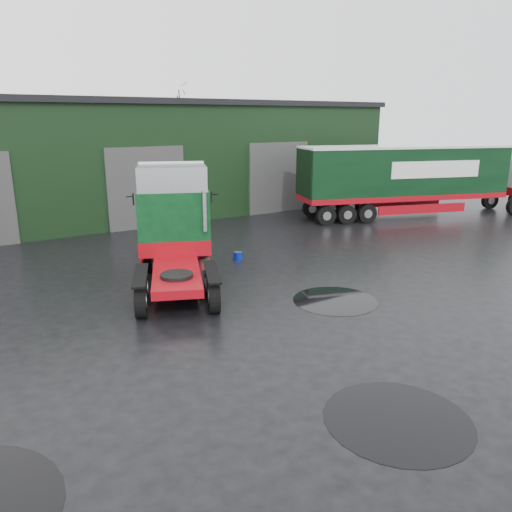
{
  "coord_description": "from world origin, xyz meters",
  "views": [
    {
      "loc": [
        -6.86,
        -9.69,
        5.37
      ],
      "look_at": [
        0.3,
        1.38,
        1.7
      ],
      "focal_mm": 35.0,
      "sensor_mm": 36.0,
      "label": 1
    }
  ],
  "objects_px": {
    "wash_bucket": "(238,256)",
    "tree_back_b": "(167,138)",
    "warehouse": "(108,156)",
    "lorry_right": "(403,181)",
    "hero_tractor": "(174,231)"
  },
  "relations": [
    {
      "from": "wash_bucket",
      "to": "tree_back_b",
      "type": "height_order",
      "value": "tree_back_b"
    },
    {
      "from": "warehouse",
      "to": "lorry_right",
      "type": "bearing_deg",
      "value": -40.52
    },
    {
      "from": "hero_tractor",
      "to": "wash_bucket",
      "type": "height_order",
      "value": "hero_tractor"
    },
    {
      "from": "warehouse",
      "to": "wash_bucket",
      "type": "bearing_deg",
      "value": -87.02
    },
    {
      "from": "warehouse",
      "to": "lorry_right",
      "type": "xyz_separation_m",
      "value": [
        12.87,
        -11.0,
        -1.19
      ]
    },
    {
      "from": "lorry_right",
      "to": "tree_back_b",
      "type": "xyz_separation_m",
      "value": [
        -4.87,
        21.0,
        1.78
      ]
    },
    {
      "from": "tree_back_b",
      "to": "lorry_right",
      "type": "bearing_deg",
      "value": -76.94
    },
    {
      "from": "wash_bucket",
      "to": "tree_back_b",
      "type": "bearing_deg",
      "value": 72.83
    },
    {
      "from": "wash_bucket",
      "to": "tree_back_b",
      "type": "relative_size",
      "value": 0.04
    },
    {
      "from": "hero_tractor",
      "to": "tree_back_b",
      "type": "distance_m",
      "value": 27.72
    },
    {
      "from": "tree_back_b",
      "to": "warehouse",
      "type": "bearing_deg",
      "value": -128.66
    },
    {
      "from": "wash_bucket",
      "to": "hero_tractor",
      "type": "bearing_deg",
      "value": -151.08
    },
    {
      "from": "hero_tractor",
      "to": "lorry_right",
      "type": "xyz_separation_m",
      "value": [
        15.6,
        4.5,
        0.03
      ]
    },
    {
      "from": "warehouse",
      "to": "lorry_right",
      "type": "distance_m",
      "value": 16.97
    },
    {
      "from": "lorry_right",
      "to": "wash_bucket",
      "type": "height_order",
      "value": "lorry_right"
    }
  ]
}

